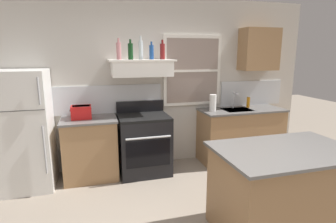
{
  "coord_description": "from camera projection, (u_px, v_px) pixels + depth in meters",
  "views": [
    {
      "loc": [
        -0.97,
        -2.07,
        1.83
      ],
      "look_at": [
        -0.05,
        1.2,
        1.1
      ],
      "focal_mm": 28.84,
      "sensor_mm": 36.0,
      "label": 1
    }
  ],
  "objects": [
    {
      "name": "bottle_blue_liqueur",
      "position": [
        152.0,
        52.0,
        4.01
      ],
      "size": [
        0.07,
        0.07,
        0.26
      ],
      "color": "#1E478C",
      "rests_on": "range_hood_shelf"
    },
    {
      "name": "stove_range",
      "position": [
        144.0,
        144.0,
        4.18
      ],
      "size": [
        0.76,
        0.69,
        1.09
      ],
      "color": "black",
      "rests_on": "ground_plane"
    },
    {
      "name": "dish_soap_bottle",
      "position": [
        248.0,
        102.0,
        4.7
      ],
      "size": [
        0.06,
        0.06,
        0.18
      ],
      "primitive_type": "cylinder",
      "color": "orange",
      "rests_on": "counter_right_with_sink"
    },
    {
      "name": "range_hood_shelf",
      "position": [
        141.0,
        68.0,
        4.03
      ],
      "size": [
        0.96,
        0.52,
        0.24
      ],
      "color": "white"
    },
    {
      "name": "kitchen_island",
      "position": [
        283.0,
        191.0,
        2.76
      ],
      "size": [
        1.4,
        0.9,
        0.91
      ],
      "color": "#9E754C",
      "rests_on": "ground_plane"
    },
    {
      "name": "upper_cabinet_right",
      "position": [
        259.0,
        49.0,
        4.59
      ],
      "size": [
        0.64,
        0.32,
        0.7
      ],
      "color": "#9E754C"
    },
    {
      "name": "refrigerator",
      "position": [
        24.0,
        131.0,
        3.65
      ],
      "size": [
        0.7,
        0.72,
        1.62
      ],
      "color": "white",
      "rests_on": "ground_plane"
    },
    {
      "name": "sink_faucet",
      "position": [
        234.0,
        98.0,
        4.6
      ],
      "size": [
        0.03,
        0.17,
        0.28
      ],
      "color": "silver",
      "rests_on": "counter_right_with_sink"
    },
    {
      "name": "counter_left_of_stove",
      "position": [
        91.0,
        148.0,
        4.0
      ],
      "size": [
        0.79,
        0.63,
        0.91
      ],
      "color": "#9E754C",
      "rests_on": "ground_plane"
    },
    {
      "name": "bottle_dark_green_wine",
      "position": [
        130.0,
        51.0,
        3.89
      ],
      "size": [
        0.07,
        0.07,
        0.29
      ],
      "color": "#143819",
      "rests_on": "range_hood_shelf"
    },
    {
      "name": "bottle_rose_pink",
      "position": [
        119.0,
        51.0,
        3.93
      ],
      "size": [
        0.07,
        0.07,
        0.3
      ],
      "color": "#C67F84",
      "rests_on": "range_hood_shelf"
    },
    {
      "name": "counter_right_with_sink",
      "position": [
        240.0,
        135.0,
        4.67
      ],
      "size": [
        1.43,
        0.63,
        0.91
      ],
      "color": "#9E754C",
      "rests_on": "ground_plane"
    },
    {
      "name": "back_wall",
      "position": [
        156.0,
        83.0,
        4.41
      ],
      "size": [
        5.4,
        0.11,
        2.7
      ],
      "color": "beige",
      "rests_on": "ground_plane"
    },
    {
      "name": "paper_towel_roll",
      "position": [
        213.0,
        103.0,
        4.4
      ],
      "size": [
        0.11,
        0.11,
        0.27
      ],
      "primitive_type": "cylinder",
      "color": "white",
      "rests_on": "counter_right_with_sink"
    },
    {
      "name": "toaster",
      "position": [
        81.0,
        112.0,
        3.88
      ],
      "size": [
        0.3,
        0.2,
        0.19
      ],
      "color": "red",
      "rests_on": "counter_left_of_stove"
    },
    {
      "name": "bottle_red_label_wine",
      "position": [
        162.0,
        51.0,
        4.06
      ],
      "size": [
        0.07,
        0.07,
        0.29
      ],
      "color": "maroon",
      "rests_on": "range_hood_shelf"
    },
    {
      "name": "bottle_clear_tall",
      "position": [
        141.0,
        50.0,
        4.02
      ],
      "size": [
        0.06,
        0.06,
        0.34
      ],
      "color": "silver",
      "rests_on": "range_hood_shelf"
    }
  ]
}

